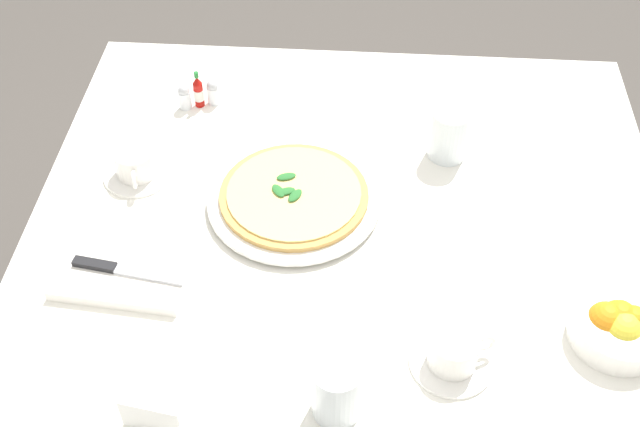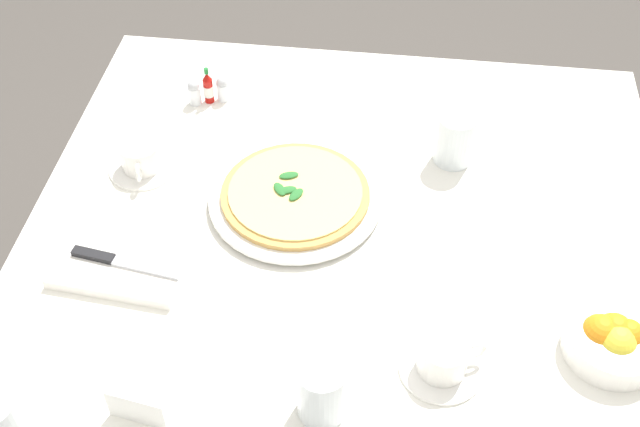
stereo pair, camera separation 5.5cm
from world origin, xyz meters
name	(u,v)px [view 1 (the left image)]	position (x,y,z in m)	size (l,w,h in m)	color
dining_table	(345,284)	(0.00, 0.00, 0.60)	(1.15, 1.15, 0.72)	white
pizza_plate	(294,200)	(-0.10, 0.08, 0.73)	(0.32, 0.32, 0.02)	white
pizza	(294,194)	(-0.10, 0.08, 0.75)	(0.27, 0.27, 0.02)	tan
coffee_cup_right_edge	(136,165)	(-0.40, 0.14, 0.75)	(0.13, 0.13, 0.06)	white
coffee_cup_back_corner	(454,352)	(0.17, -0.25, 0.75)	(0.13, 0.13, 0.06)	white
water_glass_far_left	(449,136)	(0.18, 0.24, 0.77)	(0.07, 0.07, 0.10)	white
water_glass_near_right	(336,393)	(0.00, -0.34, 0.77)	(0.07, 0.07, 0.10)	white
napkin_folded	(123,275)	(-0.37, -0.12, 0.73)	(0.23, 0.15, 0.02)	white
dinner_knife	(123,270)	(-0.37, -0.12, 0.75)	(0.20, 0.05, 0.01)	silver
citrus_bowl	(618,326)	(0.43, -0.18, 0.75)	(0.15, 0.15, 0.07)	white
hot_sauce_bottle	(198,92)	(-0.32, 0.36, 0.76)	(0.02, 0.02, 0.08)	#B7140F
salt_shaker	(213,93)	(-0.30, 0.37, 0.75)	(0.03, 0.03, 0.06)	white
pepper_shaker	(185,98)	(-0.35, 0.35, 0.75)	(0.03, 0.03, 0.06)	white
menu_card	(150,419)	(-0.26, -0.39, 0.75)	(0.09, 0.02, 0.06)	white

